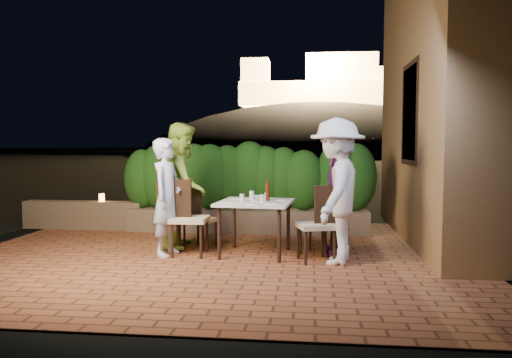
# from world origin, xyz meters

# --- Properties ---
(ground) EXTENTS (400.00, 400.00, 0.00)m
(ground) POSITION_xyz_m (0.00, 0.00, -0.02)
(ground) COLOR black
(ground) RESTS_ON ground
(terrace_floor) EXTENTS (7.00, 6.00, 0.15)m
(terrace_floor) POSITION_xyz_m (0.00, 0.50, -0.07)
(terrace_floor) COLOR brown
(terrace_floor) RESTS_ON ground
(building_wall) EXTENTS (1.60, 5.00, 5.00)m
(building_wall) POSITION_xyz_m (3.60, 2.00, 2.50)
(building_wall) COLOR #9E713E
(building_wall) RESTS_ON ground
(window_pane) EXTENTS (0.08, 1.00, 1.40)m
(window_pane) POSITION_xyz_m (2.82, 1.50, 2.00)
(window_pane) COLOR black
(window_pane) RESTS_ON building_wall
(window_frame) EXTENTS (0.06, 1.15, 1.55)m
(window_frame) POSITION_xyz_m (2.81, 1.50, 2.00)
(window_frame) COLOR black
(window_frame) RESTS_ON building_wall
(planter) EXTENTS (4.20, 0.55, 0.40)m
(planter) POSITION_xyz_m (0.20, 2.30, 0.20)
(planter) COLOR brown
(planter) RESTS_ON ground
(hedge) EXTENTS (4.00, 0.70, 1.10)m
(hedge) POSITION_xyz_m (0.20, 2.30, 0.95)
(hedge) COLOR #184312
(hedge) RESTS_ON planter
(parapet) EXTENTS (2.20, 0.30, 0.50)m
(parapet) POSITION_xyz_m (-2.80, 2.30, 0.25)
(parapet) COLOR brown
(parapet) RESTS_ON ground
(hill) EXTENTS (52.00, 40.00, 22.00)m
(hill) POSITION_xyz_m (2.00, 60.00, -4.00)
(hill) COLOR black
(hill) RESTS_ON ground
(fortress) EXTENTS (26.00, 8.00, 8.00)m
(fortress) POSITION_xyz_m (2.00, 60.00, 10.50)
(fortress) COLOR #FFCC7A
(fortress) RESTS_ON hill
(dining_table) EXTENTS (1.07, 1.07, 0.75)m
(dining_table) POSITION_xyz_m (0.55, 0.52, 0.38)
(dining_table) COLOR white
(dining_table) RESTS_ON ground
(plate_nw) EXTENTS (0.22, 0.22, 0.01)m
(plate_nw) POSITION_xyz_m (0.24, 0.35, 0.76)
(plate_nw) COLOR white
(plate_nw) RESTS_ON dining_table
(plate_sw) EXTENTS (0.22, 0.22, 0.01)m
(plate_sw) POSITION_xyz_m (0.27, 0.80, 0.76)
(plate_sw) COLOR white
(plate_sw) RESTS_ON dining_table
(plate_ne) EXTENTS (0.21, 0.21, 0.01)m
(plate_ne) POSITION_xyz_m (0.80, 0.24, 0.76)
(plate_ne) COLOR white
(plate_ne) RESTS_ON dining_table
(plate_se) EXTENTS (0.21, 0.21, 0.01)m
(plate_se) POSITION_xyz_m (0.89, 0.74, 0.76)
(plate_se) COLOR white
(plate_se) RESTS_ON dining_table
(plate_centre) EXTENTS (0.20, 0.20, 0.01)m
(plate_centre) POSITION_xyz_m (0.57, 0.50, 0.76)
(plate_centre) COLOR white
(plate_centre) RESTS_ON dining_table
(plate_front) EXTENTS (0.20, 0.20, 0.01)m
(plate_front) POSITION_xyz_m (0.57, 0.16, 0.76)
(plate_front) COLOR white
(plate_front) RESTS_ON dining_table
(glass_nw) EXTENTS (0.06, 0.06, 0.11)m
(glass_nw) POSITION_xyz_m (0.38, 0.41, 0.81)
(glass_nw) COLOR silver
(glass_nw) RESTS_ON dining_table
(glass_sw) EXTENTS (0.07, 0.07, 0.12)m
(glass_sw) POSITION_xyz_m (0.47, 0.74, 0.81)
(glass_sw) COLOR silver
(glass_sw) RESTS_ON dining_table
(glass_ne) EXTENTS (0.06, 0.06, 0.11)m
(glass_ne) POSITION_xyz_m (0.66, 0.38, 0.80)
(glass_ne) COLOR silver
(glass_ne) RESTS_ON dining_table
(glass_se) EXTENTS (0.06, 0.06, 0.11)m
(glass_se) POSITION_xyz_m (0.69, 0.68, 0.80)
(glass_se) COLOR silver
(glass_se) RESTS_ON dining_table
(beer_bottle) EXTENTS (0.06, 0.06, 0.31)m
(beer_bottle) POSITION_xyz_m (0.71, 0.57, 0.91)
(beer_bottle) COLOR #491D0C
(beer_bottle) RESTS_ON dining_table
(bowl) EXTENTS (0.22, 0.22, 0.04)m
(bowl) POSITION_xyz_m (0.52, 0.82, 0.77)
(bowl) COLOR white
(bowl) RESTS_ON dining_table
(chair_left_front) EXTENTS (0.49, 0.49, 1.05)m
(chair_left_front) POSITION_xyz_m (-0.35, 0.39, 0.53)
(chair_left_front) COLOR black
(chair_left_front) RESTS_ON ground
(chair_left_back) EXTENTS (0.54, 0.54, 0.88)m
(chair_left_back) POSITION_xyz_m (-0.31, 0.86, 0.44)
(chair_left_back) COLOR black
(chair_left_back) RESTS_ON ground
(chair_right_front) EXTENTS (0.57, 0.57, 1.00)m
(chair_right_front) POSITION_xyz_m (1.38, 0.20, 0.50)
(chair_right_front) COLOR black
(chair_right_front) RESTS_ON ground
(chair_right_back) EXTENTS (0.52, 0.52, 0.86)m
(chair_right_back) POSITION_xyz_m (1.39, 0.66, 0.43)
(chair_right_back) COLOR black
(chair_right_back) RESTS_ON ground
(diner_blue) EXTENTS (0.49, 0.65, 1.62)m
(diner_blue) POSITION_xyz_m (-0.66, 0.36, 0.81)
(diner_blue) COLOR #C2D6F9
(diner_blue) RESTS_ON ground
(diner_green) EXTENTS (0.72, 0.92, 1.85)m
(diner_green) POSITION_xyz_m (-0.58, 0.92, 0.93)
(diner_green) COLOR #90BA3A
(diner_green) RESTS_ON ground
(diner_white) EXTENTS (0.95, 1.33, 1.87)m
(diner_white) POSITION_xyz_m (1.64, 0.14, 0.94)
(diner_white) COLOR white
(diner_white) RESTS_ON ground
(diner_purple) EXTENTS (0.64, 1.03, 1.63)m
(diner_purple) POSITION_xyz_m (1.69, 0.66, 0.82)
(diner_purple) COLOR #642571
(diner_purple) RESTS_ON ground
(parapet_lamp) EXTENTS (0.10, 0.10, 0.14)m
(parapet_lamp) POSITION_xyz_m (-2.45, 2.30, 0.57)
(parapet_lamp) COLOR orange
(parapet_lamp) RESTS_ON parapet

